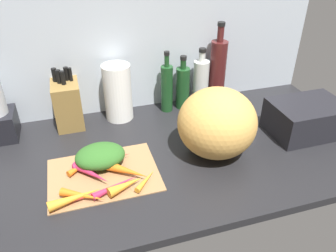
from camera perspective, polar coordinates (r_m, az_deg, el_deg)
The scene contains 23 objects.
ground_plane at distance 127.63cm, azimuth -2.20°, elevation -5.00°, with size 170.00×80.00×3.00cm, color black.
wall_back at distance 146.51cm, azimuth -6.51°, elevation 13.90°, with size 170.00×3.00×60.00cm, color #ADB7C1.
cutting_board at distance 118.07cm, azimuth -10.97°, elevation -8.11°, with size 37.27×27.71×0.80cm, color #997047.
carrot_0 at distance 116.23cm, azimuth -13.00°, elevation -7.92°, with size 3.03×3.03×15.81cm, color #B2264C.
carrot_1 at distance 108.52cm, azimuth -15.65°, elevation -11.76°, with size 3.28×3.28×16.53cm, color orange.
carrot_2 at distance 120.74cm, azimuth -14.76°, elevation -6.72°, with size 2.19×2.19×10.61cm, color orange.
carrot_3 at distance 121.39cm, azimuth -12.57°, elevation -5.97°, with size 2.69×2.69×15.01cm, color #B2264C.
carrot_4 at distance 114.69cm, azimuth -6.92°, elevation -7.68°, with size 3.48×3.48×15.42cm, color orange.
carrot_5 at distance 121.55cm, azimuth -9.99°, elevation -5.57°, with size 2.72×2.72×15.61cm, color red.
carrot_6 at distance 109.49cm, azimuth -7.29°, elevation -10.04°, with size 3.43×3.43×12.15cm, color orange.
carrot_7 at distance 110.39cm, azimuth -9.01°, elevation -10.18°, with size 2.34×2.34×16.15cm, color #B2264C.
carrot_8 at distance 111.71cm, azimuth -3.83°, elevation -9.27°, with size 2.02×2.02×11.08cm, color orange.
carrot_9 at distance 108.92cm, azimuth -14.36°, elevation -11.51°, with size 2.78×2.78×14.97cm, color orange.
carrot_10 at distance 109.16cm, azimuth -13.54°, elevation -11.49°, with size 2.11×2.11×12.37cm, color red.
carrot_greens_pile at distance 119.62cm, azimuth -11.55°, elevation -5.04°, with size 17.56×13.51×7.43cm, color #2D6023.
winter_squash at distance 120.78cm, azimuth 8.40°, elevation 0.52°, with size 28.74×28.29×25.74cm, color gold.
knife_block at distance 145.22cm, azimuth -16.85°, elevation 3.87°, with size 10.84×17.12×24.77cm.
paper_towel_roll at distance 143.79cm, azimuth -8.60°, elevation 5.73°, with size 11.86×11.86×24.59cm, color white.
bottle_0 at distance 148.69cm, azimuth -0.21°, elevation 6.62°, with size 5.34×5.34×27.94cm.
bottle_1 at distance 151.98cm, azimuth 2.53°, elevation 6.71°, with size 6.24×6.24×24.83cm.
bottle_2 at distance 153.48cm, azimuth 5.62°, elevation 7.38°, with size 7.11×7.11×27.71cm.
bottle_3 at distance 155.08cm, azimuth 8.47°, elevation 9.18°, with size 7.48×7.48×38.22cm.
dish_rack at distance 145.90cm, azimuth 22.62°, elevation 1.27°, with size 28.95×20.61×13.10cm, color black.
Camera 1 is at (-24.94, -98.39, 75.87)cm, focal length 35.54 mm.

